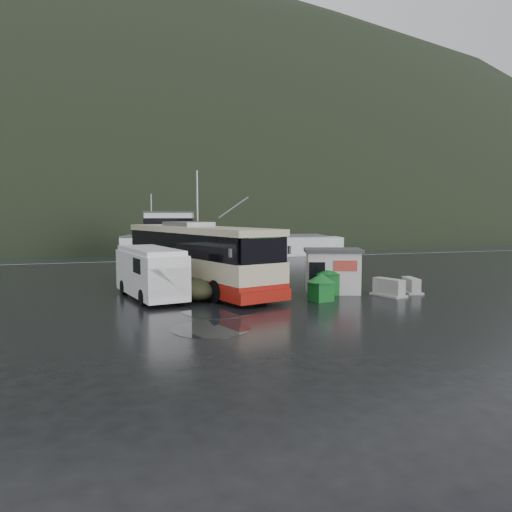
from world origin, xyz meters
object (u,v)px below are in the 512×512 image
object	(u,v)px
coach_bus	(198,289)
waste_bin_left	(321,301)
jersey_barrier_b	(388,296)
fishing_trawler	(225,252)
dome_tent	(197,300)
ticket_kiosk	(332,292)
white_van	(151,298)
waste_bin_right	(326,294)
jersey_barrier_a	(411,293)

from	to	relation	value
coach_bus	waste_bin_left	size ratio (longest dim) A/B	9.90
jersey_barrier_b	fishing_trawler	bearing A→B (deg)	92.56
dome_tent	ticket_kiosk	bearing A→B (deg)	0.15
white_van	dome_tent	xyz separation A→B (m)	(2.11, -1.08, 0.00)
waste_bin_right	ticket_kiosk	bearing A→B (deg)	36.13
jersey_barrier_a	fishing_trawler	distance (m)	29.26
waste_bin_left	waste_bin_right	bearing A→B (deg)	57.62
coach_bus	jersey_barrier_b	bearing A→B (deg)	-47.52
jersey_barrier_a	white_van	bearing A→B (deg)	169.76
ticket_kiosk	coach_bus	bearing A→B (deg)	172.86
white_van	jersey_barrier_b	distance (m)	12.05
coach_bus	fishing_trawler	size ratio (longest dim) A/B	0.53
jersey_barrier_a	waste_bin_right	bearing A→B (deg)	168.11
coach_bus	dome_tent	world-z (taller)	coach_bus
coach_bus	white_van	world-z (taller)	coach_bus
white_van	fishing_trawler	world-z (taller)	fishing_trawler
waste_bin_left	white_van	bearing A→B (deg)	157.35
fishing_trawler	coach_bus	bearing A→B (deg)	-94.10
coach_bus	waste_bin_right	distance (m)	7.17
fishing_trawler	white_van	bearing A→B (deg)	-98.07
waste_bin_right	jersey_barrier_a	xyz separation A→B (m)	(4.51, -0.95, 0.00)
waste_bin_right	dome_tent	bearing A→B (deg)	176.74
dome_tent	jersey_barrier_b	xyz separation A→B (m)	(9.58, -1.88, 0.00)
dome_tent	jersey_barrier_a	size ratio (longest dim) A/B	1.64
ticket_kiosk	jersey_barrier_b	distance (m)	2.94
ticket_kiosk	jersey_barrier_a	world-z (taller)	ticket_kiosk
coach_bus	fishing_trawler	world-z (taller)	fishing_trawler
ticket_kiosk	jersey_barrier_a	size ratio (longest dim) A/B	1.87
dome_tent	jersey_barrier_a	bearing A→B (deg)	-6.75
jersey_barrier_a	fishing_trawler	world-z (taller)	fishing_trawler
ticket_kiosk	fishing_trawler	world-z (taller)	fishing_trawler
coach_bus	waste_bin_left	distance (m)	7.45
ticket_kiosk	jersey_barrier_b	world-z (taller)	ticket_kiosk
waste_bin_right	jersey_barrier_a	bearing A→B (deg)	-11.89
waste_bin_left	waste_bin_right	size ratio (longest dim) A/B	0.85
waste_bin_right	ticket_kiosk	distance (m)	0.69
coach_bus	waste_bin_right	bearing A→B (deg)	-48.65
dome_tent	ticket_kiosk	size ratio (longest dim) A/B	0.88
jersey_barrier_a	dome_tent	bearing A→B (deg)	173.25
dome_tent	jersey_barrier_b	distance (m)	9.76
ticket_kiosk	fishing_trawler	size ratio (longest dim) A/B	0.12
dome_tent	jersey_barrier_a	distance (m)	11.36
ticket_kiosk	dome_tent	bearing A→B (deg)	-160.12
coach_bus	ticket_kiosk	size ratio (longest dim) A/B	4.43
coach_bus	fishing_trawler	bearing A→B (deg)	55.89
coach_bus	fishing_trawler	xyz separation A→B (m)	(7.57, 24.38, 0.00)
jersey_barrier_a	coach_bus	bearing A→B (deg)	155.98
waste_bin_right	fishing_trawler	size ratio (longest dim) A/B	0.06
dome_tent	waste_bin_left	bearing A→B (deg)	-20.86
fishing_trawler	waste_bin_right	bearing A→B (deg)	-79.85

